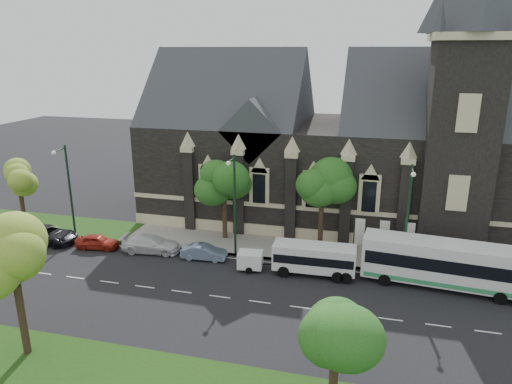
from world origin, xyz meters
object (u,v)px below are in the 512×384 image
(tree_park_east, at_px, (340,331))
(street_lamp_mid, at_px, (234,200))
(car_far_white, at_px, (151,244))
(car_far_black, at_px, (48,234))
(tree_walk_right, at_px, (325,186))
(banner_flag_right, at_px, (407,238))
(box_trailer, at_px, (250,260))
(tree_walk_left, at_px, (227,180))
(street_lamp_near, at_px, (408,214))
(tour_coach, at_px, (447,264))
(tree_park_near, at_px, (18,252))
(street_lamp_far, at_px, (68,187))
(banner_flag_center, at_px, (382,235))
(sedan, at_px, (204,252))
(banner_flag_left, at_px, (358,233))
(shuttle_bus, at_px, (314,258))
(car_far_red, at_px, (97,242))
(tree_walk_far, at_px, (21,178))

(tree_park_east, distance_m, street_lamp_mid, 19.32)
(car_far_white, bearing_deg, car_far_black, 85.88)
(tree_walk_right, xyz_separation_m, banner_flag_right, (7.08, -1.71, -3.43))
(street_lamp_mid, bearing_deg, box_trailer, -48.70)
(tree_walk_left, distance_m, street_lamp_near, 16.22)
(tour_coach, bearing_deg, tree_park_near, -144.35)
(street_lamp_near, bearing_deg, car_far_black, -177.38)
(street_lamp_far, distance_m, banner_flag_center, 28.48)
(car_far_black, bearing_deg, car_far_white, -83.47)
(tree_walk_left, height_order, street_lamp_far, street_lamp_far)
(sedan, bearing_deg, banner_flag_left, -79.85)
(street_lamp_near, bearing_deg, shuttle_bus, -165.04)
(shuttle_bus, xyz_separation_m, car_far_white, (-14.57, 0.75, -0.70))
(street_lamp_mid, distance_m, tour_coach, 17.35)
(tree_park_near, relative_size, tree_walk_right, 1.10)
(banner_flag_center, relative_size, shuttle_bus, 0.61)
(tree_walk_left, distance_m, tour_coach, 19.84)
(tour_coach, relative_size, shuttle_bus, 1.90)
(box_trailer, bearing_deg, car_far_white, 165.84)
(tree_park_east, bearing_deg, street_lamp_far, 147.90)
(banner_flag_left, relative_size, car_far_black, 0.72)
(shuttle_bus, bearing_deg, street_lamp_near, 13.44)
(tree_park_near, bearing_deg, box_trailer, 54.20)
(box_trailer, height_order, sedan, box_trailer)
(street_lamp_far, xyz_separation_m, car_far_red, (3.55, -1.61, -4.45))
(banner_flag_left, xyz_separation_m, banner_flag_center, (2.00, 0.00, 0.00))
(banner_flag_left, xyz_separation_m, box_trailer, (-8.27, -4.20, -1.51))
(sedan, bearing_deg, tree_park_east, -144.55)
(street_lamp_near, distance_m, box_trailer, 12.92)
(banner_flag_left, xyz_separation_m, car_far_black, (-27.94, -3.36, -1.61))
(tree_walk_right, bearing_deg, street_lamp_far, -171.14)
(banner_flag_left, height_order, sedan, banner_flag_left)
(street_lamp_far, height_order, car_far_black, street_lamp_far)
(street_lamp_far, bearing_deg, car_far_black, -138.79)
(street_lamp_far, height_order, banner_flag_center, street_lamp_far)
(tree_walk_far, distance_m, box_trailer, 26.66)
(banner_flag_center, bearing_deg, car_far_white, -171.39)
(street_lamp_mid, distance_m, box_trailer, 5.23)
(tree_park_near, distance_m, banner_flag_right, 28.61)
(street_lamp_mid, relative_size, banner_flag_left, 2.25)
(car_far_red, bearing_deg, sedan, -95.29)
(banner_flag_right, bearing_deg, tree_park_east, -102.65)
(tree_walk_right, relative_size, banner_flag_left, 1.95)
(shuttle_bus, xyz_separation_m, car_far_black, (-24.82, 0.38, -0.68))
(tree_walk_right, height_order, car_far_black, tree_walk_right)
(sedan, bearing_deg, street_lamp_near, -89.58)
(banner_flag_right, xyz_separation_m, car_far_red, (-26.74, -3.52, -1.72))
(street_lamp_mid, xyz_separation_m, box_trailer, (2.02, -2.29, -4.24))
(banner_flag_left, relative_size, banner_flag_center, 1.00)
(banner_flag_center, xyz_separation_m, car_far_white, (-19.69, -2.98, -1.62))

